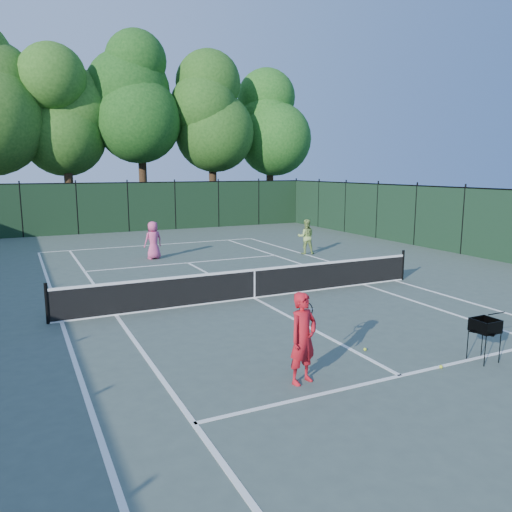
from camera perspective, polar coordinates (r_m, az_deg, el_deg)
name	(u,v)px	position (r m, az deg, el deg)	size (l,w,h in m)	color
ground	(254,298)	(15.18, -0.19, -4.84)	(90.00, 90.00, 0.00)	#435249
sideline_doubles_left	(62,322)	(13.81, -21.33, -7.04)	(0.10, 23.77, 0.01)	white
sideline_doubles_right	(395,281)	(18.17, 15.61, -2.72)	(0.10, 23.77, 0.01)	white
sideline_singles_left	(116,315)	(13.96, -15.70, -6.53)	(0.10, 23.77, 0.01)	white
sideline_singles_right	(364,284)	(17.31, 12.20, -3.20)	(0.10, 23.77, 0.01)	white
baseline_far	(154,245)	(26.19, -11.55, 1.25)	(10.97, 0.10, 0.01)	white
service_line_near	(400,376)	(10.10, 16.19, -13.01)	(8.23, 0.10, 0.01)	white
service_line_far	(188,263)	(20.99, -7.79, -0.77)	(8.23, 0.10, 0.01)	white
center_service_line	(254,298)	(15.18, -0.19, -4.83)	(0.10, 12.80, 0.01)	white
tennis_net	(254,283)	(15.06, -0.19, -3.08)	(11.69, 0.09, 1.06)	black
fence_far	(128,208)	(31.95, -14.40, 5.39)	(24.00, 0.05, 3.00)	black
tree_2	(64,107)	(35.39, -21.09, 15.57)	(6.00, 6.00, 12.40)	black
tree_3	(140,93)	(36.85, -13.16, 17.71)	(7.00, 7.00, 14.45)	black
tree_4	(212,108)	(37.54, -5.08, 16.45)	(6.20, 6.20, 12.97)	black
tree_5	(270,118)	(40.00, 1.62, 15.46)	(5.80, 5.80, 12.23)	black
coach	(303,338)	(9.19, 5.41, -9.31)	(0.84, 0.79, 1.70)	red
player_pink	(153,240)	(22.03, -11.67, 1.78)	(0.89, 0.68, 1.64)	#CF497E
player_green	(306,237)	(22.95, 5.74, 2.21)	(0.95, 0.86, 1.60)	#90B259
ball_hopper	(485,326)	(11.16, 24.72, -7.27)	(0.61, 0.61, 0.89)	black
loose_ball_near_cart	(441,367)	(10.68, 20.39, -11.78)	(0.07, 0.07, 0.07)	#BED02A
loose_ball_midcourt	(365,349)	(11.18, 12.36, -10.38)	(0.07, 0.07, 0.07)	#B0CE2A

